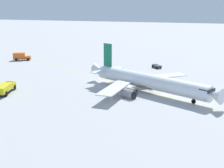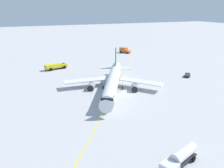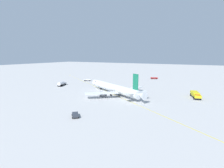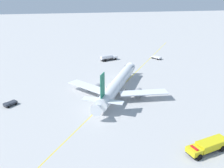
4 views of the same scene
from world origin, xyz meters
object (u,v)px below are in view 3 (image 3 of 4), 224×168
at_px(pushback_tug_truck, 87,80).
at_px(fire_tender_truck, 195,94).
at_px(baggage_truck_truck, 75,115).
at_px(ops_pickup_truck_extra, 154,78).
at_px(fuel_tanker_truck, 62,83).
at_px(airliner_main, 115,89).

distance_m(pushback_tug_truck, fire_tender_truck, 76.96).
xyz_separation_m(pushback_tug_truck, baggage_truck_truck, (-42.52, 63.02, -0.09)).
bearing_deg(pushback_tug_truck, fire_tender_truck, 139.27).
relative_size(fire_tender_truck, baggage_truck_truck, 2.53).
bearing_deg(pushback_tug_truck, baggage_truck_truck, 95.98).
xyz_separation_m(baggage_truck_truck, ops_pickup_truck_extra, (0.32, -97.58, 0.09)).
relative_size(fuel_tanker_truck, pushback_tug_truck, 1.61).
bearing_deg(fuel_tanker_truck, airliner_main, -117.43).
bearing_deg(fuel_tanker_truck, ops_pickup_truck_extra, -57.85).
xyz_separation_m(fire_tender_truck, baggage_truck_truck, (32.55, 46.10, -0.82)).
bearing_deg(ops_pickup_truck_extra, airliner_main, 63.59).
xyz_separation_m(airliner_main, fire_tender_truck, (-35.89, -12.24, -1.37)).
height_order(fuel_tanker_truck, baggage_truck_truck, fuel_tanker_truck).
relative_size(fuel_tanker_truck, fire_tender_truck, 0.88).
bearing_deg(airliner_main, fuel_tanker_truck, 21.35).
bearing_deg(pushback_tug_truck, fuel_tanker_truck, 57.16).
bearing_deg(baggage_truck_truck, airliner_main, 141.54).
height_order(pushback_tug_truck, fire_tender_truck, fire_tender_truck).
xyz_separation_m(airliner_main, pushback_tug_truck, (39.18, -29.16, -2.10)).
bearing_deg(pushback_tug_truck, airliner_main, 115.32).
relative_size(airliner_main, baggage_truck_truck, 9.55).
bearing_deg(fuel_tanker_truck, pushback_tug_truck, -25.81).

